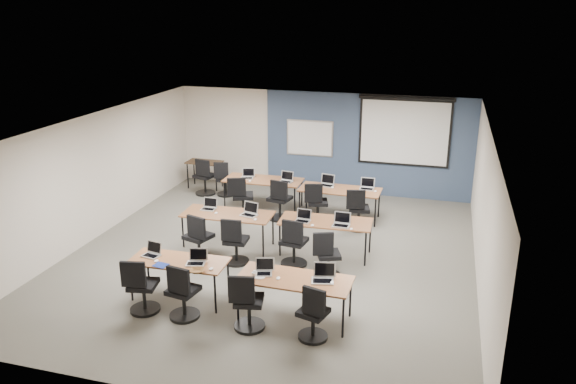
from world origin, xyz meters
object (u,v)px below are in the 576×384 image
(laptop_2, at_px, (263,270))
(laptop_0, at_px, (152,252))
(projector_screen, at_px, (405,128))
(laptop_8, at_px, (248,176))
(whiteboard, at_px, (310,138))
(training_table_back_right, at_px, (340,191))
(training_table_mid_right, at_px, (326,223))
(task_chair_6, at_px, (294,246))
(training_table_front_left, at_px, (179,263))
(utility_table, at_px, (204,165))
(laptop_10, at_px, (327,183))
(training_table_back_left, at_px, (263,181))
(laptop_5, at_px, (250,212))
(task_chair_4, at_px, (198,242))
(laptop_6, at_px, (303,218))
(laptop_9, at_px, (286,179))
(laptop_7, at_px, (342,222))
(task_chair_8, at_px, (242,200))
(task_chair_9, at_px, (280,203))
(spare_chair_b, at_px, (204,180))
(laptop_1, at_px, (197,260))
(laptop_3, at_px, (323,276))
(task_chair_11, at_px, (358,213))
(task_chair_5, at_px, (235,245))
(task_chair_0, at_px, (141,290))
(training_table_mid_left, at_px, (228,215))
(task_chair_10, at_px, (317,206))
(laptop_4, at_px, (209,206))
(spare_chair_a, at_px, (224,182))
(task_chair_7, at_px, (327,258))
(laptop_11, at_px, (367,186))
(task_chair_3, at_px, (313,317))

(laptop_2, bearing_deg, laptop_0, 160.17)
(projector_screen, relative_size, laptop_8, 7.70)
(whiteboard, height_order, training_table_back_right, whiteboard)
(training_table_mid_right, bearing_deg, task_chair_6, -126.99)
(training_table_front_left, bearing_deg, utility_table, 108.31)
(laptop_10, bearing_deg, projector_screen, 57.46)
(training_table_back_left, relative_size, laptop_5, 5.82)
(task_chair_4, xyz_separation_m, laptop_6, (1.91, 0.90, 0.37))
(laptop_6, xyz_separation_m, laptop_9, (-1.06, 2.45, 0.00))
(laptop_7, relative_size, task_chair_8, 0.32)
(laptop_8, relative_size, task_chair_9, 0.31)
(training_table_back_right, xyz_separation_m, spare_chair_b, (-3.82, 0.73, -0.27))
(laptop_1, xyz_separation_m, utility_table, (-2.50, 5.93, -0.13))
(laptop_3, relative_size, task_chair_11, 0.35)
(whiteboard, bearing_deg, task_chair_6, -79.75)
(whiteboard, height_order, training_table_back_left, whiteboard)
(task_chair_6, height_order, task_chair_9, task_chair_9)
(task_chair_5, relative_size, laptop_7, 2.96)
(task_chair_0, bearing_deg, laptop_9, 69.19)
(whiteboard, bearing_deg, laptop_5, -93.51)
(task_chair_8, distance_m, task_chair_9, 0.93)
(training_table_mid_left, distance_m, task_chair_10, 2.36)
(training_table_mid_right, height_order, laptop_3, laptop_3)
(laptop_4, xyz_separation_m, laptop_6, (2.10, -0.13, -0.00))
(spare_chair_a, bearing_deg, whiteboard, 18.51)
(task_chair_9, bearing_deg, laptop_7, -32.10)
(task_chair_7, bearing_deg, laptop_4, 138.13)
(laptop_5, height_order, task_chair_7, laptop_5)
(laptop_3, bearing_deg, training_table_back_left, 106.06)
(task_chair_4, relative_size, laptop_6, 3.38)
(task_chair_6, xyz_separation_m, utility_table, (-3.70, 4.13, 0.25))
(laptop_10, distance_m, spare_chair_b, 3.52)
(laptop_2, bearing_deg, whiteboard, 80.91)
(laptop_9, bearing_deg, whiteboard, 94.35)
(task_chair_0, distance_m, spare_chair_a, 6.06)
(laptop_11, bearing_deg, laptop_9, 178.60)
(training_table_back_right, relative_size, laptop_5, 5.73)
(training_table_back_left, distance_m, task_chair_7, 4.12)
(task_chair_10, height_order, laptop_11, task_chair_10)
(laptop_2, height_order, task_chair_4, task_chair_4)
(laptop_4, height_order, laptop_11, laptop_11)
(training_table_back_right, xyz_separation_m, task_chair_3, (0.60, -5.20, -0.30))
(training_table_mid_left, height_order, task_chair_8, task_chair_8)
(task_chair_4, relative_size, spare_chair_a, 1.06)
(task_chair_9, height_order, spare_chair_a, task_chair_9)
(task_chair_11, xyz_separation_m, spare_chair_a, (-3.81, 1.42, -0.02))
(laptop_0, bearing_deg, task_chair_0, -68.17)
(laptop_6, bearing_deg, training_table_mid_left, -174.94)
(projector_screen, bearing_deg, laptop_5, -123.71)
(training_table_mid_right, xyz_separation_m, spare_chair_b, (-3.93, 2.83, -0.27))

